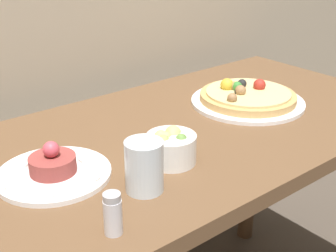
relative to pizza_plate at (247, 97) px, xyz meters
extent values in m
cube|color=brown|center=(-0.29, -0.01, -0.04)|extent=(1.37, 0.63, 0.03)
cylinder|color=brown|center=(0.33, 0.24, -0.40)|extent=(0.06, 0.06, 0.69)
cylinder|color=white|center=(0.00, 0.00, -0.01)|extent=(0.30, 0.30, 0.01)
cylinder|color=tan|center=(0.00, 0.00, 0.00)|extent=(0.26, 0.26, 0.02)
cylinder|color=#E0C684|center=(0.00, 0.00, 0.01)|extent=(0.23, 0.23, 0.01)
sphere|color=#997047|center=(-0.01, 0.04, 0.02)|extent=(0.03, 0.03, 0.03)
sphere|color=#997047|center=(-0.09, -0.02, 0.02)|extent=(0.03, 0.03, 0.03)
sphere|color=#387F33|center=(-0.01, 0.03, 0.03)|extent=(0.03, 0.03, 0.03)
sphere|color=gold|center=(-0.03, 0.05, 0.03)|extent=(0.04, 0.04, 0.04)
sphere|color=black|center=(-0.03, 0.00, 0.02)|extent=(0.02, 0.02, 0.02)
sphere|color=black|center=(0.02, 0.04, 0.02)|extent=(0.03, 0.03, 0.03)
sphere|color=#997047|center=(-0.03, 0.00, 0.03)|extent=(0.03, 0.03, 0.03)
sphere|color=#387F33|center=(-0.03, 0.05, 0.02)|extent=(0.02, 0.02, 0.02)
sphere|color=#B22D23|center=(0.04, 0.00, 0.03)|extent=(0.03, 0.03, 0.03)
cylinder|color=white|center=(-0.58, -0.03, -0.01)|extent=(0.22, 0.22, 0.01)
cylinder|color=#933D38|center=(-0.58, -0.03, 0.01)|extent=(0.09, 0.09, 0.03)
sphere|color=#DB4C5B|center=(-0.58, -0.03, 0.04)|extent=(0.03, 0.03, 0.03)
cube|color=white|center=(-0.50, -0.03, 0.00)|extent=(0.04, 0.02, 0.01)
cube|color=white|center=(-0.54, 0.04, 0.00)|extent=(0.03, 0.04, 0.01)
cube|color=white|center=(-0.62, 0.04, 0.00)|extent=(0.03, 0.04, 0.01)
cube|color=white|center=(-0.66, -0.03, 0.00)|extent=(0.04, 0.02, 0.01)
cube|color=white|center=(-0.62, -0.10, 0.00)|extent=(0.03, 0.04, 0.01)
cube|color=white|center=(-0.54, -0.10, 0.00)|extent=(0.03, 0.04, 0.01)
cylinder|color=white|center=(-0.37, -0.13, 0.01)|extent=(0.10, 0.10, 0.06)
sphere|color=#A3B25B|center=(-0.39, -0.13, 0.04)|extent=(0.02, 0.02, 0.02)
sphere|color=#B7BC70|center=(-0.35, -0.11, 0.04)|extent=(0.03, 0.03, 0.03)
sphere|color=#B7BC70|center=(-0.38, -0.11, 0.04)|extent=(0.03, 0.03, 0.03)
sphere|color=#668E42|center=(-0.36, -0.15, 0.04)|extent=(0.02, 0.02, 0.02)
sphere|color=#B7BC70|center=(-0.36, -0.12, 0.04)|extent=(0.03, 0.03, 0.03)
sphere|color=#B7BC70|center=(-0.38, -0.12, 0.04)|extent=(0.03, 0.03, 0.03)
cylinder|color=silver|center=(-0.47, -0.18, 0.03)|extent=(0.07, 0.07, 0.10)
cylinder|color=silver|center=(-0.59, -0.25, 0.01)|extent=(0.03, 0.03, 0.06)
cylinder|color=#B2B2B7|center=(-0.59, -0.25, 0.05)|extent=(0.03, 0.03, 0.01)
camera|label=1|loc=(-0.91, -0.78, 0.44)|focal=50.00mm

